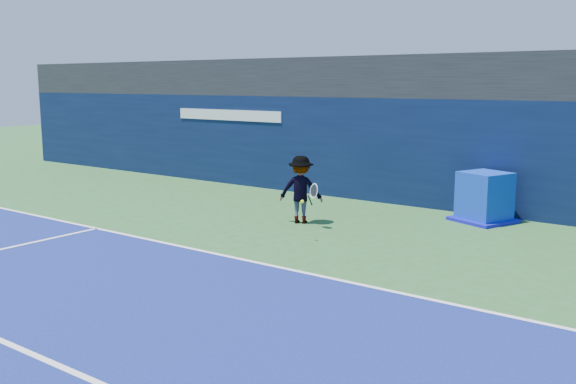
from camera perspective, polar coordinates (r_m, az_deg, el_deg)
name	(u,v)px	position (r m, az deg, el deg)	size (l,w,h in m)	color
ground	(139,307)	(10.39, -13.10, -9.93)	(80.00, 80.00, 0.00)	#2B5E2A
baseline	(260,263)	(12.44, -2.50, -6.34)	(24.00, 0.10, 0.01)	white
service_line	(20,349)	(9.32, -22.70, -12.75)	(24.00, 0.10, 0.01)	white
stadium_band	(444,77)	(19.31, 13.70, 9.92)	(36.00, 3.00, 1.20)	black
back_wall_assembly	(427,152)	(18.50, 12.22, 3.48)	(36.00, 1.03, 3.00)	#091535
equipment_cart	(484,199)	(16.74, 17.06, -0.60)	(1.68, 1.68, 1.25)	#0D30B7
tennis_player	(301,190)	(15.80, 1.16, 0.22)	(1.36, 1.00, 1.67)	silver
tennis_ball	(302,202)	(13.97, 1.27, -0.85)	(0.08, 0.08, 0.08)	#E1F41B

